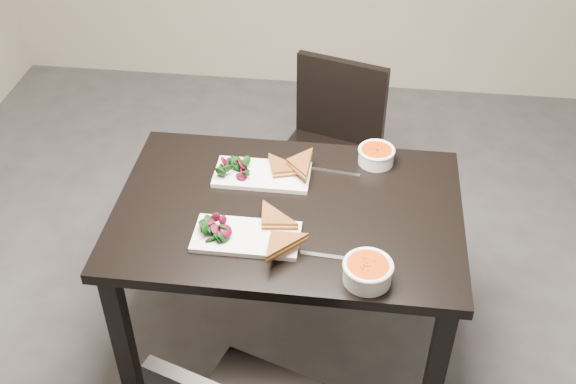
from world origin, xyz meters
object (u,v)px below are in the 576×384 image
object	(u,v)px
table	(288,229)
soup_bowl_near	(368,271)
chair_far	(330,143)
plate_far	(262,175)
plate_near	(247,237)
soup_bowl_far	(376,155)

from	to	relation	value
table	soup_bowl_near	world-z (taller)	soup_bowl_near
chair_far	table	bearing A→B (deg)	-80.24
plate_far	plate_near	bearing A→B (deg)	-90.16
chair_far	soup_bowl_near	size ratio (longest dim) A/B	5.43
table	plate_near	xyz separation A→B (m)	(-0.12, -0.17, 0.11)
table	soup_bowl_far	size ratio (longest dim) A/B	8.68
plate_far	soup_bowl_near	bearing A→B (deg)	-49.96
plate_near	plate_far	world-z (taller)	same
chair_far	plate_far	distance (m)	0.71
plate_near	plate_far	size ratio (longest dim) A/B	1.00
chair_far	soup_bowl_far	xyz separation A→B (m)	(0.20, -0.48, 0.30)
table	soup_bowl_far	distance (m)	0.44
chair_far	soup_bowl_far	size ratio (longest dim) A/B	6.15
chair_far	soup_bowl_far	bearing A→B (deg)	-50.88
plate_far	soup_bowl_far	world-z (taller)	soup_bowl_far
plate_far	soup_bowl_far	bearing A→B (deg)	18.83
soup_bowl_near	soup_bowl_far	size ratio (longest dim) A/B	1.13
chair_far	plate_near	xyz separation A→B (m)	(-0.21, -0.95, 0.27)
soup_bowl_far	table	bearing A→B (deg)	-134.25
chair_far	soup_bowl_near	xyz separation A→B (m)	(0.18, -1.09, 0.31)
table	chair_far	world-z (taller)	chair_far
soup_bowl_far	chair_far	bearing A→B (deg)	112.14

